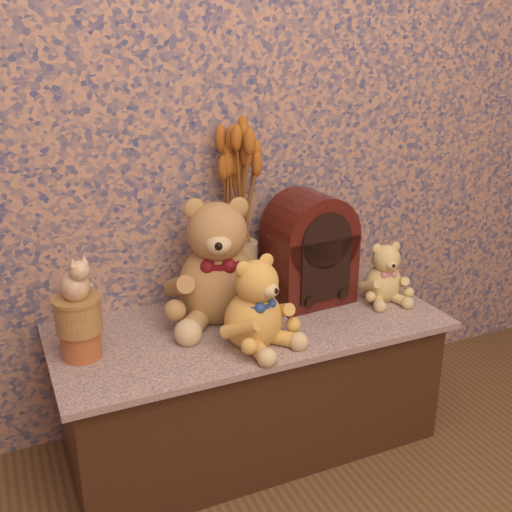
{
  "coord_description": "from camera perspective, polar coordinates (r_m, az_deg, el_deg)",
  "views": [
    {
      "loc": [
        -0.69,
        -0.34,
        1.29
      ],
      "look_at": [
        0.0,
        1.19,
        0.67
      ],
      "focal_mm": 43.0,
      "sensor_mm": 36.0,
      "label": 1
    }
  ],
  "objects": [
    {
      "name": "biscuit_tin_upper",
      "position": [
        1.75,
        -16.21,
        -5.26
      ],
      "size": [
        0.16,
        0.16,
        0.1
      ],
      "primitive_type": "cylinder",
      "rotation": [
        0.0,
        0.0,
        -0.38
      ],
      "color": "tan",
      "rests_on": "biscuit_tin_lower"
    },
    {
      "name": "ceramic_vase",
      "position": [
        2.02,
        -1.69,
        -1.58
      ],
      "size": [
        0.16,
        0.16,
        0.22
      ],
      "primitive_type": "cylinder",
      "rotation": [
        0.0,
        0.0,
        -0.25
      ],
      "color": "tan",
      "rests_on": "display_shelf"
    },
    {
      "name": "teddy_medium",
      "position": [
        1.75,
        -0.24,
        -3.91
      ],
      "size": [
        0.31,
        0.33,
        0.29
      ],
      "primitive_type": null,
      "rotation": [
        0.0,
        0.0,
        0.37
      ],
      "color": "#C88938",
      "rests_on": "display_shelf"
    },
    {
      "name": "teddy_large",
      "position": [
        1.89,
        -3.6,
        0.17
      ],
      "size": [
        0.44,
        0.48,
        0.42
      ],
      "primitive_type": null,
      "rotation": [
        0.0,
        0.0,
        -0.33
      ],
      "color": "#AE7743",
      "rests_on": "display_shelf"
    },
    {
      "name": "cat_figurine",
      "position": [
        1.7,
        -16.58,
        -1.8
      ],
      "size": [
        0.13,
        0.13,
        0.13
      ],
      "primitive_type": null,
      "rotation": [
        0.0,
        0.0,
        0.4
      ],
      "color": "silver",
      "rests_on": "biscuit_tin_upper"
    },
    {
      "name": "display_shelf",
      "position": [
        2.03,
        -0.59,
        -11.76
      ],
      "size": [
        1.21,
        0.54,
        0.43
      ],
      "primitive_type": "cube",
      "color": "navy",
      "rests_on": "ground"
    },
    {
      "name": "cathedral_radio",
      "position": [
        2.03,
        4.97,
        0.81
      ],
      "size": [
        0.28,
        0.21,
        0.37
      ],
      "primitive_type": null,
      "rotation": [
        0.0,
        0.0,
        0.07
      ],
      "color": "#3E120B",
      "rests_on": "display_shelf"
    },
    {
      "name": "biscuit_tin_lower",
      "position": [
        1.79,
        -15.94,
        -7.84
      ],
      "size": [
        0.13,
        0.13,
        0.08
      ],
      "primitive_type": "cylinder",
      "rotation": [
        0.0,
        0.0,
        0.17
      ],
      "color": "#CB853B",
      "rests_on": "display_shelf"
    },
    {
      "name": "dried_stalks",
      "position": [
        1.93,
        -1.78,
        6.65
      ],
      "size": [
        0.23,
        0.23,
        0.38
      ],
      "primitive_type": null,
      "rotation": [
        0.0,
        0.0,
        0.18
      ],
      "color": "#AD581B",
      "rests_on": "ceramic_vase"
    },
    {
      "name": "teddy_small",
      "position": [
        2.09,
        11.82,
        -1.19
      ],
      "size": [
        0.21,
        0.23,
        0.22
      ],
      "primitive_type": null,
      "rotation": [
        0.0,
        0.0,
        -0.18
      ],
      "color": "#DCB768",
      "rests_on": "display_shelf"
    }
  ]
}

